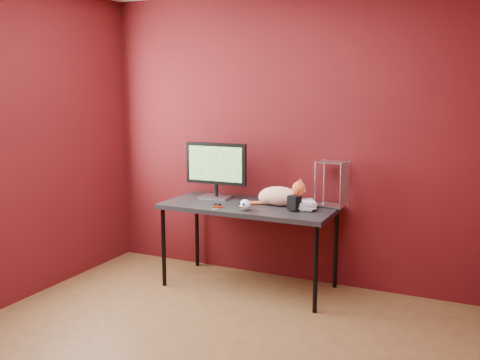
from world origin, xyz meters
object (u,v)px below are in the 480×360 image
at_px(desk, 249,210).
at_px(speaker, 294,204).
at_px(cat, 280,196).
at_px(skull_mug, 245,205).
at_px(book_stack, 299,161).
at_px(monitor, 216,168).

height_order(desk, speaker, speaker).
bearing_deg(desk, speaker, -9.58).
xyz_separation_m(desk, cat, (0.25, 0.07, 0.14)).
bearing_deg(skull_mug, book_stack, 52.52).
distance_m(cat, speaker, 0.23).
height_order(skull_mug, speaker, speaker).
bearing_deg(monitor, desk, -18.77).
bearing_deg(monitor, skull_mug, -39.57).
distance_m(monitor, speaker, 0.88).
height_order(monitor, book_stack, book_stack).
xyz_separation_m(cat, speaker, (0.18, -0.14, -0.03)).
bearing_deg(speaker, cat, 162.19).
bearing_deg(cat, book_stack, -16.00).
height_order(cat, speaker, cat).
relative_size(desk, skull_mug, 14.87).
xyz_separation_m(desk, skull_mug, (0.06, -0.23, 0.10)).
relative_size(desk, cat, 2.89).
bearing_deg(skull_mug, desk, 124.21).
bearing_deg(monitor, cat, -6.24).
bearing_deg(cat, speaker, -38.89).
distance_m(monitor, book_stack, 0.84).
xyz_separation_m(desk, speaker, (0.44, -0.07, 0.11)).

